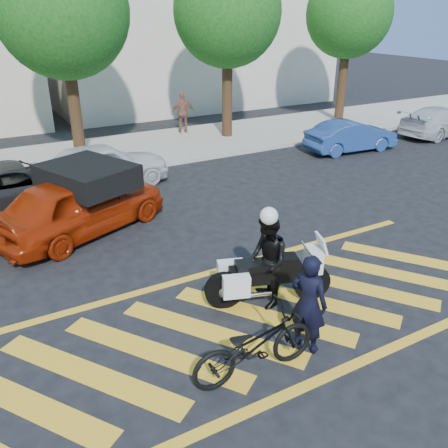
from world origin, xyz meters
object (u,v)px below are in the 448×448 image
officer_moto (267,261)px  parked_mid_left (18,186)px  parked_far_right (441,121)px  police_motorcycle (267,276)px  parked_right (351,136)px  bicycle (254,345)px  officer_bike (308,303)px  parked_mid_right (102,165)px  red_convertible (80,204)px

officer_moto → parked_mid_left: officer_moto is taller
parked_far_right → police_motorcycle: bearing=112.6°
parked_right → officer_moto: bearing=134.1°
bicycle → police_motorcycle: 2.05m
officer_bike → parked_far_right: 17.18m
parked_mid_right → parked_right: bearing=-97.1°
parked_mid_left → parked_right: parked_mid_left is taller
bicycle → officer_moto: (1.28, 1.58, 0.38)m
officer_bike → red_convertible: 6.87m
bicycle → parked_right: (10.40, 9.06, 0.06)m
bicycle → officer_moto: size_ratio=1.13×
officer_bike → parked_mid_right: size_ratio=0.42×
officer_moto → parked_mid_right: (-0.88, 8.21, -0.22)m
red_convertible → parked_right: bearing=-101.2°
red_convertible → officer_bike: bearing=175.3°
officer_moto → parked_mid_left: 8.30m
parked_far_right → red_convertible: bearing=93.6°
red_convertible → police_motorcycle: bearing=-178.2°
officer_bike → red_convertible: (-2.18, 6.51, -0.11)m
parked_far_right → parked_mid_left: bearing=85.3°
officer_moto → bicycle: bearing=-20.0°
parked_mid_right → bicycle: bearing=174.8°
bicycle → red_convertible: size_ratio=0.47×
officer_bike → bicycle: officer_bike is taller
officer_bike → police_motorcycle: bearing=-33.0°
parked_far_right → officer_moto: bearing=112.6°
bicycle → parked_mid_right: bearing=-0.9°
bicycle → officer_moto: 2.07m
parked_mid_right → parked_far_right: parked_mid_right is taller
parked_mid_right → red_convertible: bearing=152.4°
parked_mid_left → parked_mid_right: bearing=-81.3°
bicycle → parked_right: 13.79m
officer_moto → parked_right: bearing=148.3°
red_convertible → parked_mid_right: (1.45, 3.16, -0.06)m
red_convertible → parked_far_right: 17.03m
parked_right → officer_bike: bearing=138.7°
red_convertible → parked_right: (11.45, 2.43, -0.16)m
officer_bike → parked_far_right: bearing=-85.1°
officer_moto → parked_right: size_ratio=0.50×
parked_mid_left → parked_right: 12.66m
officer_moto → red_convertible: officer_moto is taller
red_convertible → parked_right: red_convertible is taller
bicycle → parked_far_right: 18.21m
bicycle → parked_right: parked_right is taller
parked_mid_left → parked_far_right: size_ratio=1.13×
officer_moto → parked_mid_right: size_ratio=0.45×
parked_mid_left → parked_right: (12.65, -0.03, -0.07)m
bicycle → parked_right: bearing=-47.5°
officer_moto → red_convertible: size_ratio=0.41×
bicycle → red_convertible: (-1.05, 6.63, 0.22)m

